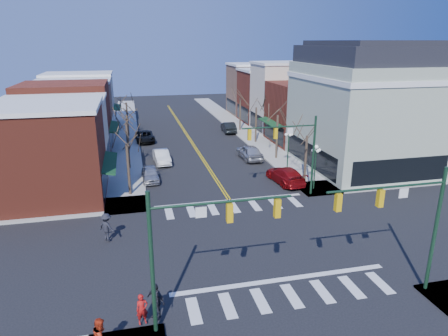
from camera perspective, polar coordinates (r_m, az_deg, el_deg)
ground at (r=28.01m, az=4.76°, el=-10.57°), size 160.00×160.00×0.00m
sidewalk_left at (r=45.37m, az=-13.78°, el=0.31°), size 3.50×70.00×0.15m
sidewalk_right at (r=48.30m, az=7.41°, el=1.73°), size 3.50×70.00×0.15m
bldg_left_brick_a at (r=37.15m, az=-24.66°, el=1.65°), size 10.00×8.50×8.00m
bldg_left_stucco_a at (r=44.61m, az=-22.83°, el=4.02°), size 10.00×7.00×7.50m
bldg_left_brick_b at (r=52.26m, az=-21.58°, el=6.56°), size 10.00×9.00×8.50m
bldg_left_tan at (r=60.38m, az=-20.52°, el=7.69°), size 10.00×7.50×7.80m
bldg_left_stucco_b at (r=67.96m, az=-19.81°, el=8.94°), size 10.00×8.00×8.20m
bldg_right_brick_a at (r=55.20m, az=12.12°, el=7.67°), size 10.00×8.50×8.00m
bldg_right_stucco at (r=62.06m, az=9.14°, el=9.85°), size 10.00×7.00×10.00m
bldg_right_brick_b at (r=69.10m, az=6.75°, el=10.10°), size 10.00×8.00×8.50m
bldg_right_tan at (r=76.58m, az=4.71°, el=11.08°), size 10.00×8.00×9.00m
victorian_corner at (r=45.53m, az=19.49°, el=8.39°), size 12.25×14.25×13.30m
traffic_mast_near_left at (r=18.28m, az=-4.54°, el=-10.16°), size 6.60×0.28×7.20m
traffic_mast_near_right at (r=22.54m, az=24.73°, el=-6.25°), size 6.60×0.28×7.20m
traffic_mast_far_right at (r=34.66m, az=9.97°, el=3.18°), size 6.60×0.28×7.20m
lamppost_corner at (r=37.16m, az=12.94°, el=1.19°), size 0.36×0.36×4.33m
lamppost_midblock at (r=42.87m, az=9.19°, el=3.60°), size 0.36×0.36×4.33m
tree_left_a at (r=36.09m, az=-13.48°, el=-0.32°), size 0.24×0.24×4.76m
tree_left_b at (r=43.75m, az=-13.55°, el=3.01°), size 0.24×0.24×5.04m
tree_left_c at (r=51.59m, az=-13.58°, el=4.93°), size 0.24×0.24×4.55m
tree_left_d at (r=59.40m, az=-13.62°, el=6.74°), size 0.24×0.24×4.90m
tree_right_a at (r=39.59m, az=11.58°, el=1.30°), size 0.24×0.24×4.62m
tree_right_b at (r=46.64m, az=7.56°, el=4.35°), size 0.24×0.24×5.18m
tree_right_c at (r=54.06m, az=4.58°, el=6.09°), size 0.24×0.24×4.83m
tree_right_d at (r=61.57m, az=2.31°, el=7.62°), size 0.24×0.24×4.97m
car_left_near at (r=40.09m, az=-10.48°, el=-0.85°), size 1.73×4.10×1.39m
car_left_mid at (r=45.67m, az=-8.89°, el=1.60°), size 1.88×4.62×1.49m
car_left_far at (r=55.95m, az=-11.25°, el=4.43°), size 2.59×5.28×1.44m
car_right_near at (r=39.26m, az=8.77°, el=-1.01°), size 2.71×5.59×1.57m
car_right_mid at (r=46.74m, az=3.64°, el=2.30°), size 2.30×5.15×1.72m
car_right_far at (r=60.68m, az=0.65°, el=5.85°), size 1.89×4.85×1.57m
pedestrian_red_a at (r=20.70m, az=-11.63°, el=-19.16°), size 0.65×0.50×1.58m
pedestrian_dark_a at (r=20.87m, az=-9.73°, el=-18.17°), size 1.09×1.13×1.89m
pedestrian_dark_b at (r=28.67m, az=-16.41°, el=-8.07°), size 1.43×1.36×1.95m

